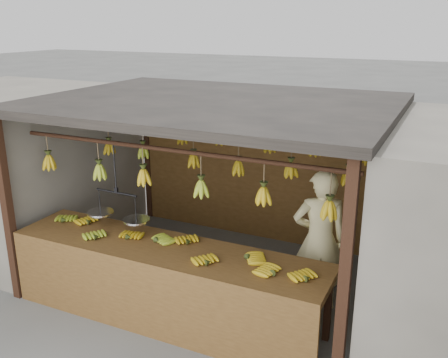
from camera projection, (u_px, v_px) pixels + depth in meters
The scene contains 8 objects.
ground at pixel (215, 276), 6.76m from camera, with size 80.00×80.00×0.00m, color #5B5B57.
stall at pixel (225, 129), 6.44m from camera, with size 4.30×3.30×2.40m.
neighbor_left at pixel (10, 164), 7.87m from camera, with size 3.00×3.00×2.30m, color slate.
counter at pixel (161, 267), 5.50m from camera, with size 3.73×0.85×0.96m.
hanging_bananas at pixel (214, 161), 6.28m from camera, with size 3.61×2.22×0.39m.
balance_scale at pixel (118, 213), 5.86m from camera, with size 0.83×0.32×0.90m.
vendor at pixel (319, 240), 5.83m from camera, with size 0.63×0.41×1.72m, color beige.
bag_bundles at pixel (384, 197), 6.83m from camera, with size 0.08×0.26×1.22m.
Camera 1 is at (2.69, -5.40, 3.33)m, focal length 40.00 mm.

